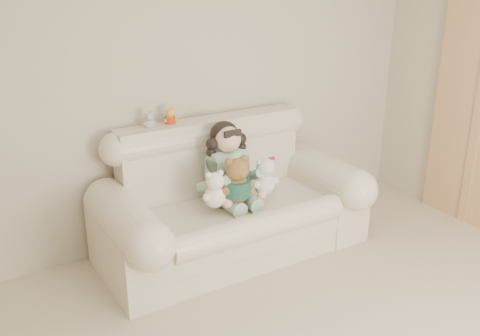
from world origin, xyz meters
name	(u,v)px	position (x,y,z in m)	size (l,w,h in m)	color
wall_back	(186,83)	(0.00, 2.50, 1.30)	(4.50, 4.50, 0.00)	#B9AE93
sofa	(233,192)	(0.14, 2.00, 0.52)	(2.10, 0.95, 1.03)	beige
seated_child	(227,162)	(0.13, 2.08, 0.75)	(0.39, 0.48, 0.65)	#2F7749
brown_teddy	(236,176)	(0.07, 1.85, 0.72)	(0.28, 0.21, 0.43)	brown
white_cat	(265,173)	(0.34, 1.86, 0.68)	(0.23, 0.18, 0.37)	silver
cream_teddy	(215,186)	(-0.10, 1.86, 0.67)	(0.21, 0.16, 0.33)	white
yellow_mini_bear	(170,115)	(-0.20, 2.38, 1.09)	(0.11, 0.08, 0.17)	gold
grey_mini_plush	(149,119)	(-0.37, 2.37, 1.09)	(0.11, 0.08, 0.17)	#B0B1B7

